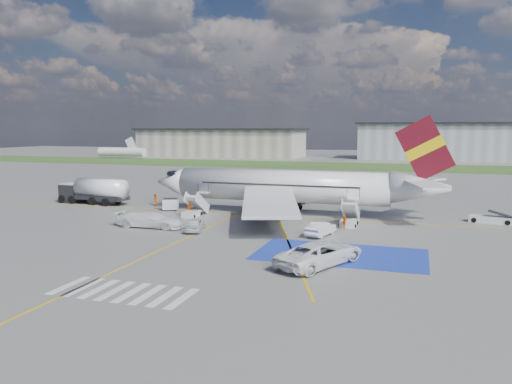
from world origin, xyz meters
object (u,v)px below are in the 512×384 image
(airliner, at_px, (294,187))
(van_white_a, at_px, (321,250))
(belt_loader, at_px, (491,220))
(car_silver_b, at_px, (321,228))
(gpu_cart, at_px, (171,205))
(van_white_b, at_px, (150,217))
(fuel_tanker, at_px, (94,193))
(car_silver_a, at_px, (195,225))

(airliner, distance_m, van_white_a, 23.12)
(belt_loader, height_order, car_silver_b, belt_loader)
(airliner, distance_m, gpu_cart, 15.94)
(car_silver_b, relative_size, van_white_b, 0.77)
(fuel_tanker, height_order, car_silver_b, fuel_tanker)
(car_silver_a, xyz_separation_m, car_silver_b, (12.55, 1.87, 0.02))
(belt_loader, bearing_deg, gpu_cart, -164.70)
(belt_loader, relative_size, van_white_a, 0.77)
(fuel_tanker, bearing_deg, van_white_b, -33.55)
(fuel_tanker, relative_size, van_white_a, 1.63)
(airliner, relative_size, car_silver_a, 9.00)
(gpu_cart, distance_m, car_silver_a, 13.80)
(gpu_cart, bearing_deg, car_silver_a, -70.51)
(fuel_tanker, distance_m, van_white_a, 41.82)
(airliner, bearing_deg, fuel_tanker, -179.24)
(car_silver_b, height_order, van_white_a, van_white_a)
(van_white_a, bearing_deg, gpu_cart, -14.44)
(van_white_a, distance_m, van_white_b, 21.89)
(airliner, relative_size, gpu_cart, 16.92)
(airliner, xyz_separation_m, car_silver_b, (5.54, -11.31, -2.68))
(gpu_cart, distance_m, belt_loader, 38.02)
(car_silver_a, distance_m, car_silver_b, 12.69)
(car_silver_b, bearing_deg, belt_loader, -129.85)
(belt_loader, relative_size, car_silver_b, 1.15)
(fuel_tanker, height_order, belt_loader, fuel_tanker)
(fuel_tanker, relative_size, van_white_b, 1.85)
(gpu_cart, xyz_separation_m, van_white_b, (3.08, -10.51, 0.40))
(gpu_cart, distance_m, van_white_a, 30.16)
(fuel_tanker, xyz_separation_m, van_white_a, (35.94, -21.37, -0.27))
(belt_loader, relative_size, car_silver_a, 1.22)
(van_white_a, bearing_deg, car_silver_a, -4.85)
(airliner, relative_size, fuel_tanker, 3.50)
(fuel_tanker, relative_size, gpu_cart, 4.83)
(belt_loader, relative_size, van_white_b, 0.88)
(airliner, relative_size, van_white_b, 6.49)
(gpu_cart, distance_m, van_white_b, 10.96)
(airliner, height_order, gpu_cart, airliner)
(airliner, height_order, van_white_b, airliner)
(belt_loader, distance_m, van_white_a, 27.32)
(belt_loader, height_order, car_silver_a, belt_loader)
(gpu_cart, bearing_deg, van_white_a, -58.75)
(car_silver_a, distance_m, van_white_b, 5.47)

